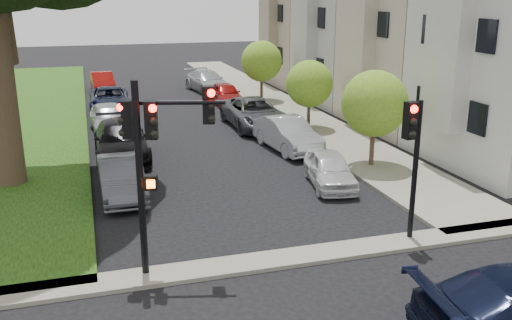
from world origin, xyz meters
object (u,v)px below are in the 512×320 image
object	(u,v)px
car_parked_2	(254,113)
car_parked_4	(207,81)
car_parked_5	(121,178)
car_parked_7	(109,118)
car_parked_9	(103,82)
traffic_signal_secondary	(413,145)
car_parked_1	(288,134)
small_tree_c	(262,61)
traffic_signal_main	(155,144)
small_tree_b	(309,84)
car_parked_0	(330,169)
car_parked_8	(110,99)
car_parked_3	(226,94)
car_parked_6	(121,141)
small_tree_a	(375,104)

from	to	relation	value
car_parked_2	car_parked_4	size ratio (longest dim) A/B	1.10
car_parked_5	car_parked_7	xyz separation A→B (m)	(0.06, 10.12, 0.05)
car_parked_5	car_parked_9	xyz separation A→B (m)	(0.25, 22.95, -0.00)
traffic_signal_secondary	car_parked_1	world-z (taller)	traffic_signal_secondary
small_tree_c	car_parked_1	xyz separation A→B (m)	(-2.41, -11.77, -1.90)
traffic_signal_main	car_parked_4	bearing A→B (deg)	75.47
small_tree_b	car_parked_1	size ratio (longest dim) A/B	0.80
car_parked_7	car_parked_9	bearing A→B (deg)	86.03
traffic_signal_main	car_parked_0	size ratio (longest dim) A/B	1.35
car_parked_2	car_parked_5	world-z (taller)	car_parked_2
car_parked_0	car_parked_8	world-z (taller)	car_parked_8
car_parked_3	car_parked_4	bearing A→B (deg)	90.47
small_tree_c	car_parked_6	bearing A→B (deg)	-131.80
small_tree_c	car_parked_0	world-z (taller)	small_tree_c
traffic_signal_secondary	car_parked_8	world-z (taller)	traffic_signal_secondary
small_tree_b	traffic_signal_main	distance (m)	16.84
small_tree_a	car_parked_6	bearing A→B (deg)	156.10
car_parked_2	small_tree_b	bearing A→B (deg)	-28.02
car_parked_8	car_parked_0	bearing A→B (deg)	-65.47
small_tree_b	car_parked_2	distance (m)	3.33
car_parked_3	car_parked_6	world-z (taller)	car_parked_6
car_parked_9	traffic_signal_secondary	bearing A→B (deg)	-78.93
car_parked_3	car_parked_8	distance (m)	7.27
car_parked_3	car_parked_8	xyz separation A→B (m)	(-7.27, 0.08, 0.02)
car_parked_4	car_parked_8	distance (m)	8.81
traffic_signal_secondary	car_parked_6	xyz separation A→B (m)	(-7.35, 11.19, -2.11)
car_parked_6	small_tree_b	bearing A→B (deg)	15.46
traffic_signal_main	small_tree_a	bearing A→B (deg)	35.30
car_parked_4	car_parked_6	world-z (taller)	car_parked_6
car_parked_0	car_parked_3	bearing A→B (deg)	100.20
car_parked_2	car_parked_9	size ratio (longest dim) A/B	1.33
car_parked_3	car_parked_8	world-z (taller)	car_parked_8
car_parked_3	car_parked_5	world-z (taller)	car_parked_5
small_tree_b	car_parked_8	bearing A→B (deg)	140.27
small_tree_c	car_parked_8	bearing A→B (deg)	-178.72
car_parked_4	car_parked_1	bearing A→B (deg)	-98.44
traffic_signal_secondary	car_parked_5	distance (m)	10.14
car_parked_0	car_parked_5	bearing A→B (deg)	-177.22
traffic_signal_secondary	car_parked_2	xyz separation A→B (m)	(-0.11, 15.15, -2.13)
traffic_signal_main	traffic_signal_secondary	distance (m)	7.16
small_tree_b	car_parked_5	distance (m)	12.79
small_tree_b	car_parked_8	world-z (taller)	small_tree_b
car_parked_7	car_parked_8	world-z (taller)	car_parked_7
small_tree_a	car_parked_2	xyz separation A→B (m)	(-2.58, 8.31, -1.91)
car_parked_4	car_parked_9	xyz separation A→B (m)	(-7.30, 2.13, -0.05)
car_parked_8	traffic_signal_secondary	bearing A→B (deg)	-70.30
car_parked_2	small_tree_a	bearing A→B (deg)	-73.81
small_tree_a	car_parked_2	size ratio (longest dim) A/B	0.72
small_tree_c	car_parked_9	bearing A→B (deg)	144.60
car_parked_6	traffic_signal_secondary	bearing A→B (deg)	-56.34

